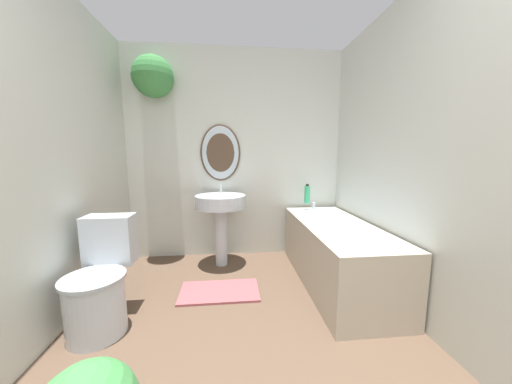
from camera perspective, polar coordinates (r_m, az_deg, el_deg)
wall_back at (r=3.05m, az=-7.47°, el=10.81°), size 2.59×0.43×2.40m
wall_left at (r=2.02m, az=-42.28°, el=6.07°), size 0.06×2.95×2.40m
wall_right at (r=2.11m, az=33.85°, el=6.80°), size 0.06×2.95×2.40m
toilet at (r=2.17m, az=-31.28°, el=-17.06°), size 0.39×0.57×0.76m
pedestal_sink at (r=2.79m, az=-7.87°, el=-3.80°), size 0.54×0.54×0.88m
bathtub at (r=2.59m, az=17.22°, el=-12.59°), size 0.62×1.54×0.65m
shampoo_bottle at (r=3.03m, az=11.29°, el=-0.49°), size 0.06×0.06×0.22m
bath_mat at (r=2.45m, az=-8.09°, el=-21.03°), size 0.69×0.38×0.02m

